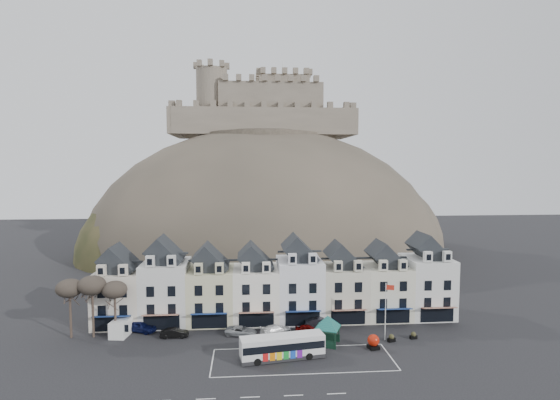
# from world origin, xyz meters

# --- Properties ---
(ground) EXTENTS (300.00, 300.00, 0.00)m
(ground) POSITION_xyz_m (0.00, 0.00, 0.00)
(ground) COLOR black
(ground) RESTS_ON ground
(coach_bay_markings) EXTENTS (22.00, 7.50, 0.01)m
(coach_bay_markings) POSITION_xyz_m (2.00, 1.25, 0.00)
(coach_bay_markings) COLOR silver
(coach_bay_markings) RESTS_ON ground
(townhouse_terrace) EXTENTS (54.40, 9.35, 11.80)m
(townhouse_terrace) POSITION_xyz_m (0.15, 15.97, 5.30)
(townhouse_terrace) COLOR beige
(townhouse_terrace) RESTS_ON ground
(castle_hill) EXTENTS (100.00, 76.00, 68.00)m
(castle_hill) POSITION_xyz_m (1.25, 68.95, 0.11)
(castle_hill) COLOR #3E3930
(castle_hill) RESTS_ON ground
(castle) EXTENTS (50.20, 22.20, 22.00)m
(castle) POSITION_xyz_m (0.51, 75.93, 40.19)
(castle) COLOR #695F50
(castle) RESTS_ON ground
(tree_left_far) EXTENTS (3.61, 3.61, 8.24)m
(tree_left_far) POSITION_xyz_m (-29.00, 10.50, 6.90)
(tree_left_far) COLOR #382C23
(tree_left_far) RESTS_ON ground
(tree_left_mid) EXTENTS (3.78, 3.78, 8.64)m
(tree_left_mid) POSITION_xyz_m (-26.00, 10.50, 7.24)
(tree_left_mid) COLOR #382C23
(tree_left_mid) RESTS_ON ground
(tree_left_near) EXTENTS (3.43, 3.43, 7.84)m
(tree_left_near) POSITION_xyz_m (-23.00, 10.50, 6.55)
(tree_left_near) COLOR #382C23
(tree_left_near) RESTS_ON ground
(bus) EXTENTS (10.62, 4.04, 2.93)m
(bus) POSITION_xyz_m (-0.45, 1.70, 1.62)
(bus) COLOR #262628
(bus) RESTS_ON ground
(bus_shelter) EXTENTS (5.67, 5.67, 3.93)m
(bus_shelter) POSITION_xyz_m (5.89, 5.54, 3.05)
(bus_shelter) COLOR black
(bus_shelter) RESTS_ON ground
(red_buoy) EXTENTS (1.54, 1.54, 1.90)m
(red_buoy) POSITION_xyz_m (11.55, 3.66, 0.97)
(red_buoy) COLOR black
(red_buoy) RESTS_ON ground
(flagpole) EXTENTS (1.08, 0.45, 7.91)m
(flagpole) POSITION_xyz_m (14.09, 6.41, 4.52)
(flagpole) COLOR silver
(flagpole) RESTS_ON ground
(white_van) EXTENTS (2.83, 5.21, 2.27)m
(white_van) POSITION_xyz_m (-22.24, 11.49, 1.14)
(white_van) COLOR white
(white_van) RESTS_ON ground
(planter_west) EXTENTS (1.15, 0.86, 1.04)m
(planter_west) POSITION_xyz_m (14.67, 5.75, 0.50)
(planter_west) COLOR black
(planter_west) RESTS_ON ground
(planter_east) EXTENTS (1.07, 0.71, 0.98)m
(planter_east) POSITION_xyz_m (18.00, 6.45, 0.47)
(planter_east) COLOR black
(planter_east) RESTS_ON ground
(car_navy) EXTENTS (5.02, 3.56, 1.59)m
(car_navy) POSITION_xyz_m (-20.00, 12.00, 0.79)
(car_navy) COLOR #0B113B
(car_navy) RESTS_ON ground
(car_black) EXTENTS (3.87, 1.42, 1.27)m
(car_black) POSITION_xyz_m (-14.80, 9.50, 0.63)
(car_black) COLOR black
(car_black) RESTS_ON ground
(car_silver) EXTENTS (4.80, 3.22, 1.24)m
(car_silver) POSITION_xyz_m (-5.60, 9.50, 0.62)
(car_silver) COLOR #989B9F
(car_silver) RESTS_ON ground
(car_white) EXTENTS (4.97, 3.63, 1.34)m
(car_white) POSITION_xyz_m (-0.71, 9.50, 0.67)
(car_white) COLOR white
(car_white) RESTS_ON ground
(car_maroon) EXTENTS (3.74, 1.86, 1.23)m
(car_maroon) POSITION_xyz_m (3.82, 9.50, 0.61)
(car_maroon) COLOR #650705
(car_maroon) RESTS_ON ground
(car_charcoal) EXTENTS (4.80, 2.02, 1.54)m
(car_charcoal) POSITION_xyz_m (6.00, 11.64, 0.77)
(car_charcoal) COLOR black
(car_charcoal) RESTS_ON ground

